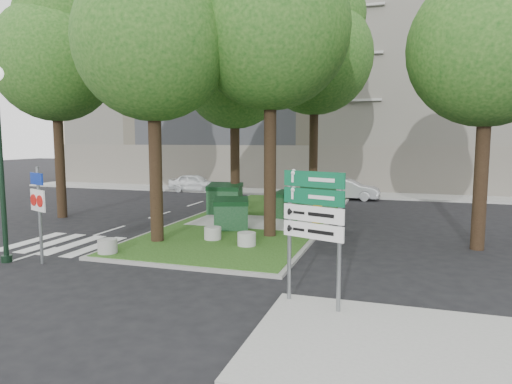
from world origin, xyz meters
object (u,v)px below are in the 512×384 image
at_px(tree_median_far, 317,45).
at_px(tree_street_left, 57,49).
at_px(tree_street_right, 492,32).
at_px(dumpster_a, 225,199).
at_px(dumpster_b, 231,214).
at_px(traffic_sign_pole, 39,202).
at_px(car_silver, 348,189).
at_px(bollard_right, 247,239).
at_px(bollard_left, 108,246).
at_px(tree_median_mid, 237,67).
at_px(bollard_mid, 213,233).
at_px(directional_sign, 314,217).
at_px(car_white, 195,183).
at_px(tree_median_near_right, 273,13).
at_px(dumpster_c, 289,205).
at_px(litter_bin, 317,214).
at_px(tree_median_near_left, 155,27).
at_px(dumpster_d, 318,202).

distance_m(tree_median_far, tree_street_left, 12.29).
height_order(tree_median_far, tree_street_right, tree_median_far).
bearing_deg(dumpster_a, tree_street_left, -167.38).
bearing_deg(dumpster_b, traffic_sign_pole, -141.26).
bearing_deg(car_silver, bollard_right, 175.54).
xyz_separation_m(dumpster_b, bollard_left, (-2.33, -4.70, -0.39)).
relative_size(tree_median_mid, bollard_right, 16.34).
distance_m(bollard_mid, directional_sign, 7.17).
height_order(bollard_mid, car_white, car_white).
relative_size(bollard_right, traffic_sign_pole, 0.22).
xyz_separation_m(tree_median_near_right, dumpster_b, (-1.86, 0.64, -7.26)).
height_order(tree_median_mid, dumpster_c, tree_median_mid).
height_order(dumpster_c, bollard_left, dumpster_c).
bearing_deg(litter_bin, dumpster_b, -140.55).
height_order(tree_median_far, bollard_mid, tree_median_far).
height_order(tree_median_near_left, car_silver, tree_median_near_left).
relative_size(tree_median_near_left, dumpster_a, 6.20).
height_order(bollard_right, car_white, car_white).
height_order(tree_median_far, dumpster_c, tree_median_far).
xyz_separation_m(directional_sign, car_white, (-11.88, 19.45, -1.40)).
height_order(dumpster_d, car_white, dumpster_d).
distance_m(bollard_mid, traffic_sign_pole, 5.69).
height_order(tree_median_mid, dumpster_d, tree_median_mid).
relative_size(bollard_left, bollard_right, 0.98).
bearing_deg(directional_sign, traffic_sign_pole, -168.59).
bearing_deg(car_white, tree_median_near_left, -163.35).
distance_m(tree_median_mid, car_white, 12.20).
bearing_deg(dumpster_a, tree_median_near_right, -56.48).
bearing_deg(bollard_right, directional_sign, -56.86).
xyz_separation_m(bollard_left, litter_bin, (5.30, 7.14, 0.14)).
bearing_deg(car_white, tree_median_near_right, -148.77).
bearing_deg(tree_median_near_right, tree_street_right, 4.09).
relative_size(tree_street_right, dumpster_a, 5.92).
bearing_deg(car_silver, dumpster_b, 166.83).
distance_m(car_white, car_silver, 10.62).
xyz_separation_m(dumpster_d, traffic_sign_pole, (-6.44, -9.65, 0.99)).
xyz_separation_m(litter_bin, car_white, (-10.28, 9.80, 0.14)).
bearing_deg(litter_bin, tree_median_near_right, -109.81).
height_order(tree_median_near_right, bollard_mid, tree_median_near_right).
bearing_deg(dumpster_b, car_silver, 54.08).
bearing_deg(tree_median_near_left, dumpster_d, 55.04).
bearing_deg(car_white, car_silver, -99.31).
bearing_deg(dumpster_b, bollard_left, -136.10).
bearing_deg(bollard_left, dumpster_a, 84.87).
bearing_deg(tree_street_left, tree_median_near_right, -8.13).
xyz_separation_m(bollard_right, litter_bin, (1.50, 4.91, 0.14)).
height_order(tree_median_near_left, dumpster_b, tree_median_near_left).
distance_m(tree_median_near_left, dumpster_a, 8.86).
xyz_separation_m(tree_street_right, dumpster_b, (-8.86, 0.14, -6.26)).
height_order(litter_bin, car_white, car_white).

